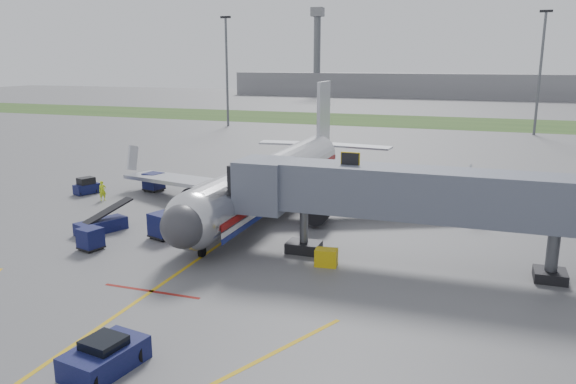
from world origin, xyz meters
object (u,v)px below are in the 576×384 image
(airliner, at_px, (274,177))
(baggage_tug, at_px, (86,187))
(pushback_tug, at_px, (105,356))
(belt_loader, at_px, (102,225))
(ramp_worker, at_px, (103,191))

(airliner, xyz_separation_m, baggage_tug, (-18.68, -1.12, -1.95))
(pushback_tug, relative_size, belt_loader, 0.80)
(pushback_tug, height_order, belt_loader, belt_loader)
(pushback_tug, xyz_separation_m, belt_loader, (-12.22, 15.93, -0.04))
(baggage_tug, distance_m, ramp_worker, 3.60)
(ramp_worker, bearing_deg, pushback_tug, -105.16)
(baggage_tug, height_order, ramp_worker, ramp_worker)
(belt_loader, bearing_deg, airliner, 48.69)
(baggage_tug, relative_size, ramp_worker, 1.40)
(pushback_tug, relative_size, baggage_tug, 1.44)
(airliner, distance_m, belt_loader, 14.65)
(belt_loader, bearing_deg, baggage_tug, 132.99)
(pushback_tug, relative_size, ramp_worker, 2.01)
(ramp_worker, bearing_deg, baggage_tug, 99.01)
(pushback_tug, bearing_deg, belt_loader, 127.49)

